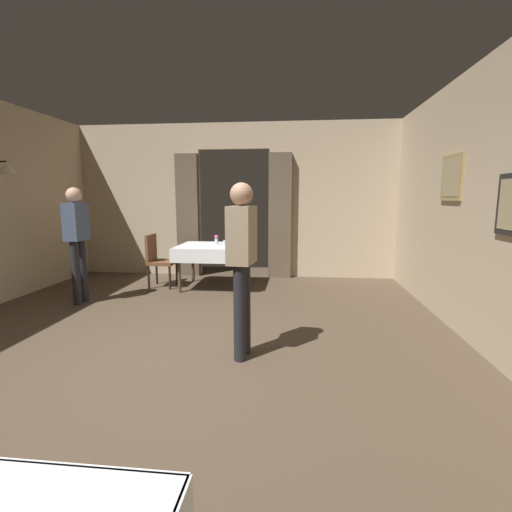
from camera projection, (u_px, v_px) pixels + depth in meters
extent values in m
plane|color=#4C3D2D|center=(164.00, 363.00, 3.65)|extent=(10.08, 10.08, 0.00)
cone|color=beige|center=(7.00, 168.00, 5.42)|extent=(0.26, 0.26, 0.18)
cube|color=#998C66|center=(512.00, 205.00, 3.27)|extent=(0.01, 0.42, 0.45)
cube|color=#997F4C|center=(452.00, 178.00, 4.60)|extent=(0.03, 0.59, 0.56)
cube|color=#998C66|center=(451.00, 178.00, 4.60)|extent=(0.01, 0.49, 0.46)
cube|color=tan|center=(141.00, 201.00, 7.75)|extent=(2.50, 0.12, 3.00)
cube|color=tan|center=(334.00, 201.00, 7.33)|extent=(2.50, 0.12, 3.00)
cube|color=tan|center=(234.00, 136.00, 7.34)|extent=(1.40, 0.12, 0.50)
cube|color=brown|center=(188.00, 216.00, 7.55)|extent=(0.44, 0.14, 2.41)
cube|color=brown|center=(280.00, 216.00, 7.35)|extent=(0.44, 0.14, 2.41)
cylinder|color=#4C3D2D|center=(179.00, 272.00, 6.28)|extent=(0.06, 0.06, 0.71)
cylinder|color=#4C3D2D|center=(236.00, 273.00, 6.17)|extent=(0.06, 0.06, 0.71)
cylinder|color=#4C3D2D|center=(193.00, 263.00, 7.10)|extent=(0.06, 0.06, 0.71)
cylinder|color=#4C3D2D|center=(243.00, 264.00, 6.99)|extent=(0.06, 0.06, 0.71)
cube|color=#4C3D2D|center=(212.00, 247.00, 6.58)|extent=(1.11, 1.00, 0.03)
cube|color=white|center=(212.00, 245.00, 6.57)|extent=(1.17, 1.06, 0.01)
cube|color=white|center=(205.00, 256.00, 6.07)|extent=(1.17, 0.02, 0.23)
cube|color=white|center=(219.00, 248.00, 7.11)|extent=(1.17, 0.02, 0.23)
cube|color=white|center=(180.00, 251.00, 6.65)|extent=(0.02, 1.06, 0.23)
cube|color=white|center=(246.00, 252.00, 6.53)|extent=(0.02, 1.06, 0.23)
cylinder|color=black|center=(177.00, 273.00, 6.88)|extent=(0.04, 0.04, 0.42)
cylinder|color=black|center=(170.00, 277.00, 6.51)|extent=(0.04, 0.04, 0.42)
cylinder|color=black|center=(157.00, 272.00, 6.92)|extent=(0.04, 0.04, 0.42)
cylinder|color=black|center=(149.00, 277.00, 6.55)|extent=(0.04, 0.04, 0.42)
cube|color=brown|center=(163.00, 262.00, 6.68)|extent=(0.44, 0.44, 0.06)
cube|color=brown|center=(151.00, 248.00, 6.66)|extent=(0.05, 0.42, 0.48)
cylinder|color=silver|center=(216.00, 242.00, 6.66)|extent=(0.06, 0.06, 0.10)
sphere|color=#D84C8C|center=(216.00, 237.00, 6.65)|extent=(0.07, 0.07, 0.07)
cylinder|color=silver|center=(225.00, 243.00, 6.43)|extent=(0.07, 0.07, 0.10)
cylinder|color=black|center=(76.00, 273.00, 5.56)|extent=(0.12, 0.12, 0.95)
cylinder|color=black|center=(83.00, 271.00, 5.73)|extent=(0.12, 0.12, 0.95)
cube|color=#3F4C66|center=(76.00, 222.00, 5.53)|extent=(0.22, 0.36, 0.55)
sphere|color=tan|center=(74.00, 195.00, 5.47)|extent=(0.22, 0.22, 0.22)
cylinder|color=black|center=(240.00, 313.00, 3.64)|extent=(0.12, 0.12, 0.95)
cylinder|color=black|center=(245.00, 308.00, 3.81)|extent=(0.12, 0.12, 0.95)
cube|color=gray|center=(242.00, 235.00, 3.61)|extent=(0.26, 0.38, 0.55)
sphere|color=#9E755B|center=(242.00, 194.00, 3.55)|extent=(0.22, 0.22, 0.22)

